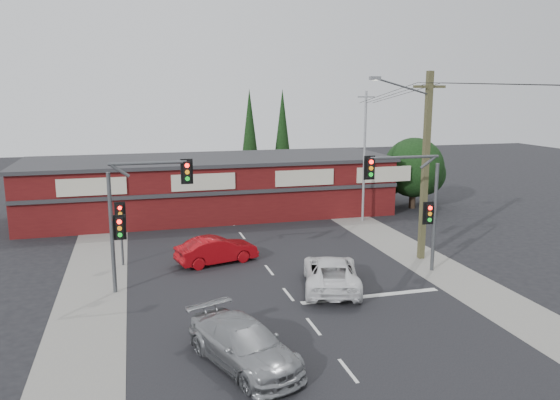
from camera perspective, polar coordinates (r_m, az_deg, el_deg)
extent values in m
plane|color=black|center=(25.15, 0.65, -9.59)|extent=(120.00, 120.00, 0.00)
cube|color=black|center=(29.72, -2.00, -6.26)|extent=(14.00, 70.00, 0.01)
cube|color=gray|center=(29.09, -18.66, -7.25)|extent=(3.00, 70.00, 0.02)
cube|color=gray|center=(32.63, 12.75, -4.93)|extent=(3.00, 70.00, 0.02)
cube|color=silver|center=(24.97, 9.48, -9.86)|extent=(6.50, 0.35, 0.01)
imported|color=white|center=(25.52, 5.36, -7.57)|extent=(3.83, 5.74, 1.46)
imported|color=gray|center=(18.70, -3.81, -14.80)|extent=(3.73, 5.49, 1.48)
imported|color=#9C090F|center=(29.18, -6.63, -5.22)|extent=(4.54, 2.55, 1.42)
cube|color=silver|center=(18.76, 7.13, -17.27)|extent=(0.12, 1.60, 0.01)
cube|color=silver|center=(21.71, 3.52, -13.05)|extent=(0.12, 1.60, 0.01)
cube|color=silver|center=(24.82, 0.87, -9.83)|extent=(0.12, 1.60, 0.01)
cube|color=silver|center=(28.03, -1.14, -7.33)|extent=(0.12, 1.60, 0.01)
cube|color=silver|center=(31.31, -2.72, -5.33)|extent=(0.12, 1.60, 0.01)
cube|color=silver|center=(34.63, -3.99, -3.72)|extent=(0.12, 1.60, 0.01)
cube|color=silver|center=(38.00, -5.03, -2.39)|extent=(0.12, 1.60, 0.01)
cube|color=silver|center=(41.39, -5.90, -1.27)|extent=(0.12, 1.60, 0.01)
cube|color=silver|center=(44.80, -6.64, -0.33)|extent=(0.12, 1.60, 0.01)
cube|color=silver|center=(48.23, -7.27, 0.49)|extent=(0.12, 1.60, 0.01)
cube|color=silver|center=(51.67, -7.82, 1.19)|extent=(0.12, 1.60, 0.01)
cube|color=#480E0F|center=(40.57, -7.28, 1.30)|extent=(26.00, 8.00, 4.00)
cube|color=#2D2D30|center=(40.27, -7.35, 4.25)|extent=(26.40, 8.40, 0.25)
cube|color=beige|center=(36.12, -19.07, 1.32)|extent=(4.20, 0.12, 1.10)
cube|color=beige|center=(36.30, -7.99, 1.88)|extent=(4.20, 0.12, 1.10)
cube|color=beige|center=(37.80, 2.60, 2.34)|extent=(4.20, 0.12, 1.10)
cube|color=beige|center=(40.03, 10.81, 2.65)|extent=(4.20, 0.12, 1.10)
cube|color=#2D2D30|center=(36.53, -6.39, 0.70)|extent=(26.00, 0.15, 0.25)
cylinder|color=#2D2116|center=(43.78, 13.66, 0.34)|extent=(0.50, 0.50, 1.80)
sphere|color=black|center=(43.42, 13.80, 3.32)|extent=(4.60, 4.60, 4.60)
sphere|color=black|center=(45.11, 14.82, 2.66)|extent=(3.40, 3.40, 3.40)
sphere|color=black|center=(44.17, 11.40, 2.37)|extent=(2.80, 2.80, 2.80)
cylinder|color=#2D2116|center=(48.31, -3.12, 1.77)|extent=(0.24, 0.24, 2.00)
cone|color=black|center=(47.78, -3.18, 7.10)|extent=(1.80, 1.80, 7.50)
cylinder|color=#2D2116|center=(51.05, 0.25, 2.29)|extent=(0.24, 0.24, 2.00)
cone|color=black|center=(50.54, 0.25, 7.34)|extent=(1.80, 1.80, 7.50)
cylinder|color=#47494C|center=(25.39, -17.17, -3.38)|extent=(0.18, 0.18, 5.50)
cylinder|color=#47494C|center=(24.81, -13.65, 3.77)|extent=(3.40, 0.14, 0.14)
cylinder|color=#47494C|center=(24.84, -16.36, 2.94)|extent=(0.82, 0.14, 0.63)
cube|color=black|center=(24.97, -9.70, 2.93)|extent=(0.32, 0.22, 0.95)
cube|color=black|center=(25.04, -9.71, 2.95)|extent=(0.55, 0.04, 1.15)
cylinder|color=#FF0C07|center=(24.80, -9.69, 3.57)|extent=(0.20, 0.06, 0.20)
cylinder|color=orange|center=(24.84, -9.67, 2.89)|extent=(0.20, 0.06, 0.20)
cylinder|color=#0CE526|center=(24.88, -9.65, 2.20)|extent=(0.20, 0.06, 0.20)
cube|color=black|center=(25.32, -16.41, -2.79)|extent=(0.32, 0.22, 0.95)
cube|color=black|center=(25.39, -16.40, -2.76)|extent=(0.55, 0.04, 1.15)
cylinder|color=#FF0C07|center=(25.13, -16.45, -2.20)|extent=(0.20, 0.06, 0.20)
cylinder|color=orange|center=(25.20, -16.41, -2.86)|extent=(0.20, 0.06, 0.20)
cylinder|color=#0CE526|center=(25.27, -16.37, -3.52)|extent=(0.20, 0.06, 0.20)
cylinder|color=#47494C|center=(28.35, 15.85, -1.80)|extent=(0.18, 0.18, 5.50)
cylinder|color=#47494C|center=(26.95, 12.91, 4.37)|extent=(3.60, 0.14, 0.14)
cylinder|color=#47494C|center=(27.60, 15.19, 3.79)|extent=(0.82, 0.14, 0.63)
cube|color=black|center=(26.21, 9.38, 3.33)|extent=(0.32, 0.22, 0.95)
cube|color=black|center=(26.27, 9.32, 3.35)|extent=(0.55, 0.04, 1.15)
cylinder|color=#FF0C07|center=(26.06, 9.52, 3.94)|extent=(0.20, 0.06, 0.20)
cylinder|color=orange|center=(26.09, 9.50, 3.29)|extent=(0.20, 0.06, 0.20)
cylinder|color=#0CE526|center=(26.14, 9.48, 2.64)|extent=(0.20, 0.06, 0.20)
cube|color=black|center=(28.12, 15.26, -1.36)|extent=(0.32, 0.22, 0.95)
cube|color=black|center=(28.18, 15.19, -1.33)|extent=(0.55, 0.04, 1.15)
cylinder|color=#FF0C07|center=(27.95, 15.43, -0.81)|extent=(0.20, 0.06, 0.20)
cylinder|color=orange|center=(28.01, 15.40, -1.41)|extent=(0.20, 0.06, 0.20)
cylinder|color=#0CE526|center=(28.08, 15.37, -2.01)|extent=(0.20, 0.06, 0.20)
cylinder|color=#47494C|center=(29.57, -16.22, -3.79)|extent=(0.12, 0.12, 3.00)
cube|color=black|center=(29.27, -16.36, -1.33)|extent=(0.32, 0.22, 0.95)
cube|color=black|center=(29.34, -16.36, -1.30)|extent=(0.55, 0.04, 1.15)
cylinder|color=#FF0C07|center=(29.08, -16.39, -0.81)|extent=(0.20, 0.06, 0.20)
cylinder|color=orange|center=(29.14, -16.36, -1.38)|extent=(0.20, 0.06, 0.20)
cylinder|color=#0CE526|center=(29.20, -16.33, -1.96)|extent=(0.20, 0.06, 0.20)
cube|color=brown|center=(29.90, 14.94, 3.29)|extent=(0.30, 0.30, 10.00)
cube|color=brown|center=(29.64, 15.36, 11.35)|extent=(1.80, 0.14, 0.14)
cylinder|color=#47494C|center=(28.74, 12.70, 11.49)|extent=(3.23, 0.39, 0.89)
cube|color=slate|center=(27.90, 9.91, 12.43)|extent=(0.55, 0.25, 0.18)
cylinder|color=silver|center=(27.90, 9.90, 12.23)|extent=(0.28, 0.28, 0.05)
cylinder|color=gray|center=(38.15, 8.80, 4.43)|extent=(0.16, 0.16, 9.00)
cube|color=gray|center=(37.89, 8.99, 10.59)|extent=(1.20, 0.10, 0.10)
cylinder|color=black|center=(33.45, 10.85, 10.81)|extent=(0.73, 9.01, 1.22)
cylinder|color=black|center=(33.72, 11.77, 10.77)|extent=(0.52, 9.00, 1.22)
cylinder|color=black|center=(33.99, 12.69, 10.74)|extent=(0.31, 9.00, 1.22)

